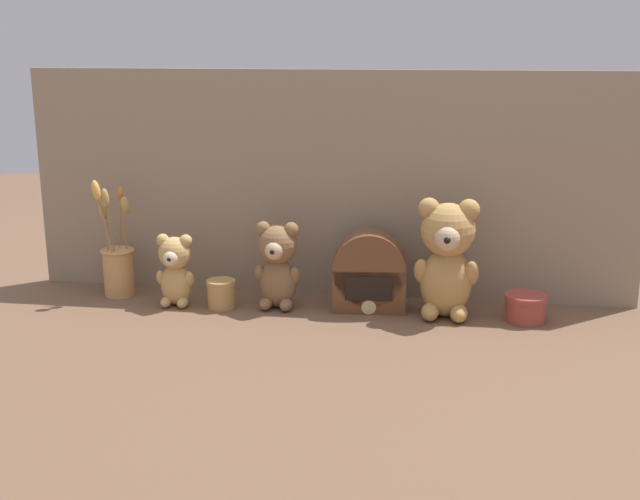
# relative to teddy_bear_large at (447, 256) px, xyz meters

# --- Properties ---
(ground_plane) EXTENTS (4.00, 4.00, 0.00)m
(ground_plane) POSITION_rel_teddy_bear_large_xyz_m (-0.33, -0.02, -0.16)
(ground_plane) COLOR brown
(backdrop_wall) EXTENTS (1.67, 0.02, 0.62)m
(backdrop_wall) POSITION_rel_teddy_bear_large_xyz_m (-0.33, 0.15, 0.15)
(backdrop_wall) COLOR gray
(backdrop_wall) RESTS_ON ground
(teddy_bear_large) EXTENTS (0.17, 0.16, 0.31)m
(teddy_bear_large) POSITION_rel_teddy_bear_large_xyz_m (0.00, 0.00, 0.00)
(teddy_bear_large) COLOR tan
(teddy_bear_large) RESTS_ON ground
(teddy_bear_medium) EXTENTS (0.13, 0.12, 0.23)m
(teddy_bear_medium) POSITION_rel_teddy_bear_large_xyz_m (-0.44, 0.01, -0.04)
(teddy_bear_medium) COLOR olive
(teddy_bear_medium) RESTS_ON ground
(teddy_bear_small) EXTENTS (0.10, 0.10, 0.20)m
(teddy_bear_small) POSITION_rel_teddy_bear_large_xyz_m (-0.72, -0.01, -0.06)
(teddy_bear_small) COLOR tan
(teddy_bear_small) RESTS_ON ground
(flower_vase) EXTENTS (0.10, 0.12, 0.34)m
(flower_vase) POSITION_rel_teddy_bear_large_xyz_m (-0.90, 0.05, -0.07)
(flower_vase) COLOR tan
(flower_vase) RESTS_ON ground
(vintage_radio) EXTENTS (0.20, 0.11, 0.21)m
(vintage_radio) POSITION_rel_teddy_bear_large_xyz_m (-0.20, 0.03, -0.07)
(vintage_radio) COLOR brown
(vintage_radio) RESTS_ON ground
(decorative_tin_tall) EXTENTS (0.11, 0.11, 0.07)m
(decorative_tin_tall) POSITION_rel_teddy_bear_large_xyz_m (0.20, -0.00, -0.13)
(decorative_tin_tall) COLOR #993D33
(decorative_tin_tall) RESTS_ON ground
(decorative_tin_short) EXTENTS (0.08, 0.08, 0.08)m
(decorative_tin_short) POSITION_rel_teddy_bear_large_xyz_m (-0.59, -0.02, -0.12)
(decorative_tin_short) COLOR tan
(decorative_tin_short) RESTS_ON ground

